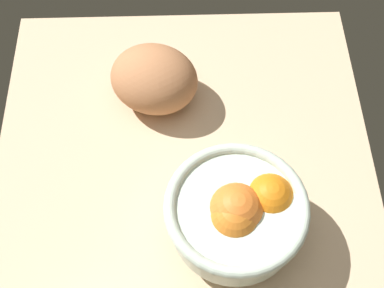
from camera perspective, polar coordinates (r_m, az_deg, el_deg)
name	(u,v)px	position (r cm, az deg, el deg)	size (l,w,h in cm)	color
ground_plane	(187,237)	(78.37, -0.53, -9.72)	(82.44, 56.68, 3.00)	beige
fruit_bowl	(239,217)	(71.46, 4.91, -7.62)	(18.63, 18.63, 10.91)	silver
bread_loaf	(155,79)	(84.65, -3.92, 6.80)	(13.66, 11.77, 9.41)	#BD7A4E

